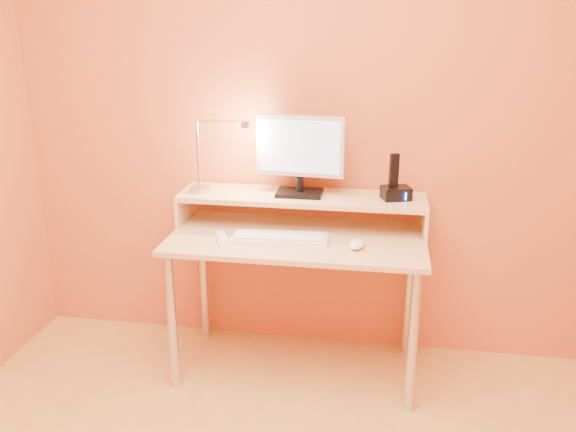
% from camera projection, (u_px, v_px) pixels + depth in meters
% --- Properties ---
extents(wall_back, '(3.00, 0.04, 2.50)m').
position_uv_depth(wall_back, '(307.00, 113.00, 2.90)').
color(wall_back, '#C8652F').
rests_on(wall_back, floor).
extents(desk_leg_fl, '(0.04, 0.04, 0.69)m').
position_uv_depth(desk_leg_fl, '(172.00, 323.00, 2.74)').
color(desk_leg_fl, silver).
rests_on(desk_leg_fl, floor).
extents(desk_leg_fr, '(0.04, 0.04, 0.69)m').
position_uv_depth(desk_leg_fr, '(413.00, 343.00, 2.57)').
color(desk_leg_fr, silver).
rests_on(desk_leg_fr, floor).
extents(desk_leg_bl, '(0.04, 0.04, 0.69)m').
position_uv_depth(desk_leg_bl, '(204.00, 279.00, 3.21)').
color(desk_leg_bl, silver).
rests_on(desk_leg_bl, floor).
extents(desk_leg_br, '(0.04, 0.04, 0.69)m').
position_uv_depth(desk_leg_br, '(409.00, 293.00, 3.04)').
color(desk_leg_br, silver).
rests_on(desk_leg_br, floor).
extents(desk_lower, '(1.20, 0.60, 0.02)m').
position_uv_depth(desk_lower, '(297.00, 239.00, 2.78)').
color(desk_lower, '#E3C083').
rests_on(desk_lower, floor).
extents(shelf_riser_left, '(0.02, 0.30, 0.14)m').
position_uv_depth(shelf_riser_left, '(186.00, 207.00, 2.98)').
color(shelf_riser_left, '#E3C083').
rests_on(shelf_riser_left, desk_lower).
extents(shelf_riser_right, '(0.02, 0.30, 0.14)m').
position_uv_depth(shelf_riser_right, '(424.00, 219.00, 2.80)').
color(shelf_riser_right, '#E3C083').
rests_on(shelf_riser_right, desk_lower).
extents(desk_shelf, '(1.20, 0.30, 0.02)m').
position_uv_depth(desk_shelf, '(302.00, 197.00, 2.87)').
color(desk_shelf, '#E3C083').
rests_on(desk_shelf, desk_lower).
extents(monitor_foot, '(0.22, 0.16, 0.02)m').
position_uv_depth(monitor_foot, '(300.00, 193.00, 2.86)').
color(monitor_foot, black).
rests_on(monitor_foot, desk_shelf).
extents(monitor_neck, '(0.04, 0.04, 0.07)m').
position_uv_depth(monitor_neck, '(300.00, 184.00, 2.85)').
color(monitor_neck, black).
rests_on(monitor_neck, monitor_foot).
extents(monitor_panel, '(0.43, 0.07, 0.29)m').
position_uv_depth(monitor_panel, '(300.00, 146.00, 2.80)').
color(monitor_panel, silver).
rests_on(monitor_panel, monitor_neck).
extents(monitor_back, '(0.38, 0.04, 0.25)m').
position_uv_depth(monitor_back, '(301.00, 145.00, 2.82)').
color(monitor_back, black).
rests_on(monitor_back, monitor_panel).
extents(monitor_screen, '(0.39, 0.03, 0.25)m').
position_uv_depth(monitor_screen, '(300.00, 147.00, 2.78)').
color(monitor_screen, '#A6B7DD').
rests_on(monitor_screen, monitor_panel).
extents(lamp_base, '(0.10, 0.10, 0.02)m').
position_uv_depth(lamp_base, '(200.00, 189.00, 2.91)').
color(lamp_base, silver).
rests_on(lamp_base, desk_shelf).
extents(lamp_post, '(0.01, 0.01, 0.33)m').
position_uv_depth(lamp_post, '(198.00, 154.00, 2.85)').
color(lamp_post, silver).
rests_on(lamp_post, lamp_base).
extents(lamp_arm, '(0.24, 0.01, 0.01)m').
position_uv_depth(lamp_arm, '(221.00, 121.00, 2.78)').
color(lamp_arm, silver).
rests_on(lamp_arm, lamp_post).
extents(lamp_head, '(0.04, 0.04, 0.03)m').
position_uv_depth(lamp_head, '(246.00, 125.00, 2.77)').
color(lamp_head, silver).
rests_on(lamp_head, lamp_arm).
extents(lamp_bulb, '(0.03, 0.03, 0.00)m').
position_uv_depth(lamp_bulb, '(246.00, 128.00, 2.77)').
color(lamp_bulb, '#FFEAC6').
rests_on(lamp_bulb, lamp_head).
extents(phone_dock, '(0.15, 0.14, 0.06)m').
position_uv_depth(phone_dock, '(396.00, 193.00, 2.78)').
color(phone_dock, black).
rests_on(phone_dock, desk_shelf).
extents(phone_handset, '(0.05, 0.04, 0.16)m').
position_uv_depth(phone_handset, '(394.00, 170.00, 2.75)').
color(phone_handset, black).
rests_on(phone_handset, phone_dock).
extents(phone_led, '(0.01, 0.00, 0.04)m').
position_uv_depth(phone_led, '(406.00, 197.00, 2.73)').
color(phone_led, '#2071FF').
rests_on(phone_led, phone_dock).
extents(keyboard, '(0.45, 0.16, 0.02)m').
position_uv_depth(keyboard, '(280.00, 239.00, 2.71)').
color(keyboard, white).
rests_on(keyboard, desk_lower).
extents(mouse, '(0.08, 0.12, 0.04)m').
position_uv_depth(mouse, '(357.00, 244.00, 2.62)').
color(mouse, white).
rests_on(mouse, desk_lower).
extents(remote_control, '(0.11, 0.17, 0.02)m').
position_uv_depth(remote_control, '(222.00, 238.00, 2.72)').
color(remote_control, white).
rests_on(remote_control, desk_lower).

